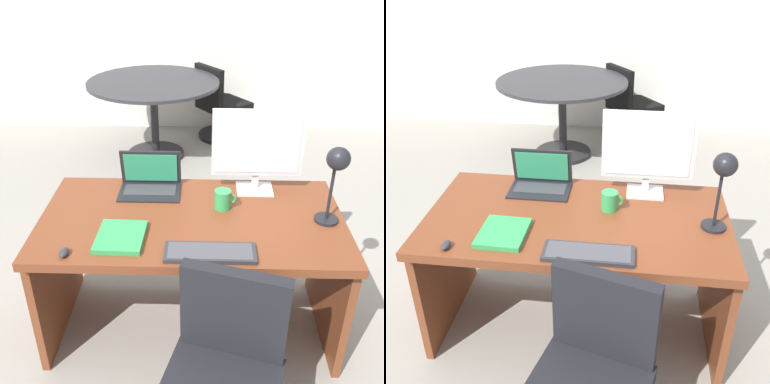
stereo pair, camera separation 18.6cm
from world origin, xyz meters
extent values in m
plane|color=gray|center=(0.00, 1.50, 0.00)|extent=(12.00, 12.00, 0.00)
cube|color=silver|center=(0.00, 3.23, 1.40)|extent=(10.00, 0.10, 2.80)
cube|color=brown|center=(0.00, 0.00, 0.71)|extent=(1.53, 0.82, 0.05)
cube|color=brown|center=(-0.75, 0.00, 0.35)|extent=(0.04, 0.72, 0.69)
cube|color=brown|center=(0.75, 0.00, 0.35)|extent=(0.04, 0.72, 0.69)
cube|color=brown|center=(0.00, 0.31, 0.38)|extent=(1.35, 0.02, 0.48)
cube|color=silver|center=(0.34, 0.29, 0.74)|extent=(0.20, 0.16, 0.01)
cube|color=silver|center=(0.34, 0.30, 0.79)|extent=(0.04, 0.02, 0.09)
cube|color=silver|center=(0.34, 0.29, 1.02)|extent=(0.49, 0.04, 0.37)
cube|color=white|center=(0.34, 0.27, 1.02)|extent=(0.44, 0.00, 0.32)
cube|color=black|center=(-0.24, 0.24, 0.74)|extent=(0.34, 0.22, 0.01)
cube|color=#38383D|center=(-0.24, 0.26, 0.75)|extent=(0.29, 0.12, 0.00)
cube|color=black|center=(-0.24, 0.33, 0.85)|extent=(0.34, 0.05, 0.21)
cube|color=#2D9966|center=(-0.24, 0.32, 0.85)|extent=(0.30, 0.03, 0.17)
cube|color=#2D2D33|center=(0.09, -0.31, 0.75)|extent=(0.41, 0.14, 0.02)
cube|color=#47474C|center=(0.09, -0.31, 0.76)|extent=(0.38, 0.12, 0.00)
ellipsoid|color=#2D2D33|center=(-0.56, -0.34, 0.75)|extent=(0.04, 0.07, 0.03)
cylinder|color=black|center=(0.67, -0.02, 0.74)|extent=(0.12, 0.12, 0.01)
cylinder|color=black|center=(0.67, -0.02, 0.90)|extent=(0.02, 0.02, 0.30)
sphere|color=black|center=(0.67, -0.05, 1.09)|extent=(0.11, 0.11, 0.11)
cube|color=green|center=(-0.33, -0.21, 0.75)|extent=(0.23, 0.26, 0.03)
cylinder|color=green|center=(0.16, 0.09, 0.79)|extent=(0.09, 0.09, 0.10)
torus|color=green|center=(0.20, 0.09, 0.79)|extent=(0.06, 0.01, 0.06)
cube|color=black|center=(0.19, -0.59, 0.66)|extent=(0.44, 0.18, 0.41)
cylinder|color=black|center=(-0.44, 2.35, 0.02)|extent=(0.57, 0.57, 0.04)
cylinder|color=black|center=(-0.44, 2.35, 0.39)|extent=(0.08, 0.08, 0.71)
cylinder|color=#2D2D33|center=(-0.44, 2.35, 0.76)|extent=(1.28, 1.28, 0.03)
cylinder|color=black|center=(0.27, 2.88, 0.02)|extent=(0.56, 0.56, 0.04)
cylinder|color=black|center=(0.27, 2.88, 0.19)|extent=(0.05, 0.05, 0.29)
cube|color=black|center=(0.27, 2.88, 0.37)|extent=(0.64, 0.64, 0.08)
cube|color=black|center=(0.09, 2.75, 0.62)|extent=(0.31, 0.39, 0.41)
camera|label=1|loc=(0.06, -1.94, 1.97)|focal=42.32mm
camera|label=2|loc=(0.25, -1.92, 1.97)|focal=42.32mm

